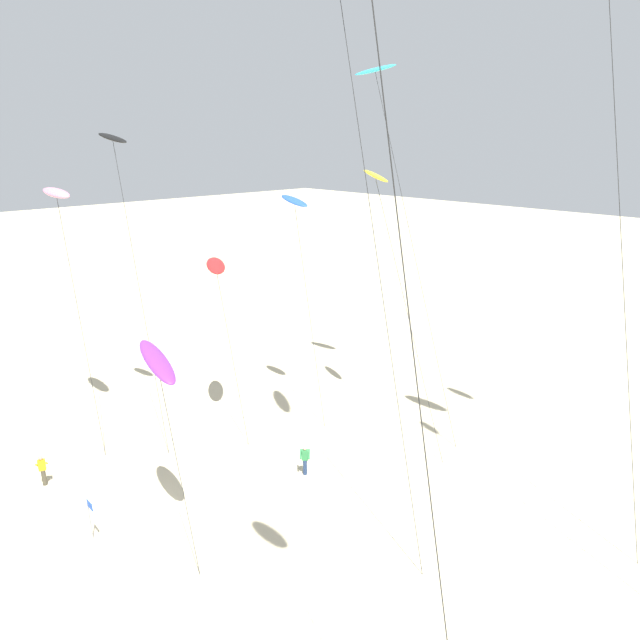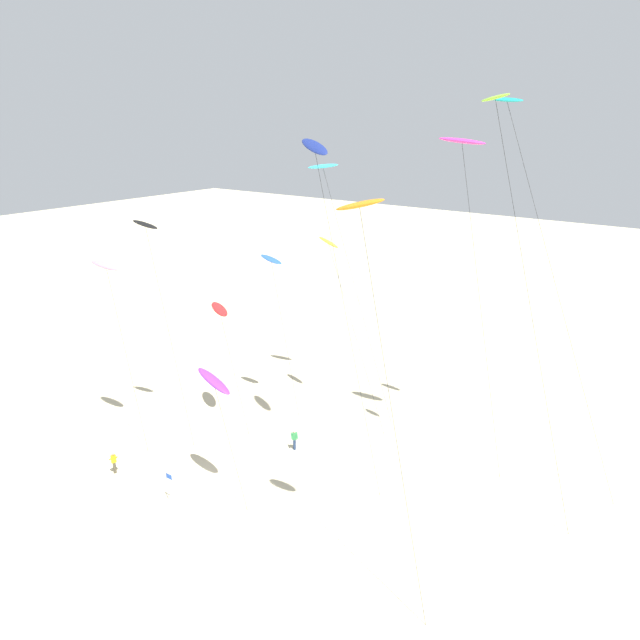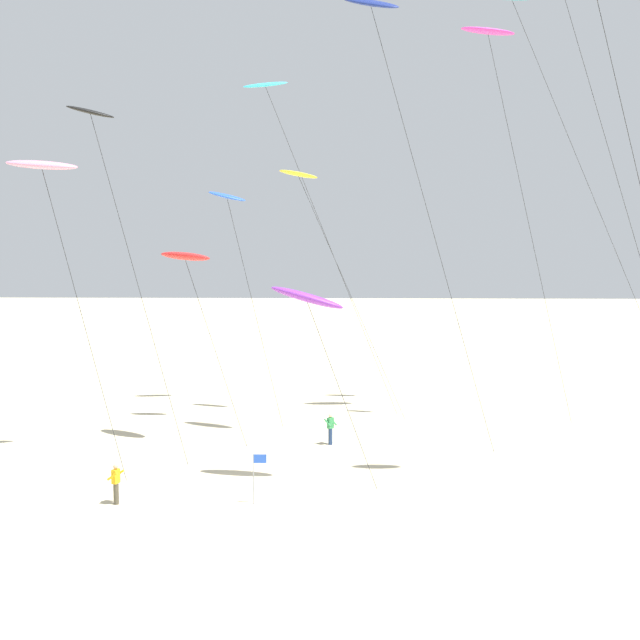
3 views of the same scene
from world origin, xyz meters
The scene contains 14 objects.
ground_plane centered at (0.00, 0.00, 0.00)m, with size 260.00×260.00×0.00m, color beige.
kite_navy centered at (5.23, 8.28, 22.59)m, with size 8.04×2.31×23.49m.
kite_yellow centered at (1.14, 15.70, 14.71)m, with size 7.85×1.95×15.34m.
kite_magenta centered at (12.29, 15.02, 22.92)m, with size 6.89×1.60×23.40m.
kite_purple centered at (2.27, 1.10, 8.28)m, with size 4.76×1.38×8.97m.
kite_cyan centered at (-1.03, 17.95, 20.39)m, with size 9.84×2.17×21.06m.
kite_teal centered at (14.42, 17.45, 24.90)m, with size 11.81×2.45×25.92m.
kite_black centered at (-8.18, 4.94, 16.62)m, with size 5.79×1.43×17.28m.
kite_red centered at (-4.51, 8.49, 9.98)m, with size 4.97×2.68×10.38m.
kite_pink centered at (-9.59, 2.11, 14.07)m, with size 5.34×1.16×14.49m.
kite_blue centered at (-2.91, 13.15, 13.25)m, with size 4.37×1.00×13.83m.
kite_flyer_nearest centered at (3.16, 8.28, 0.89)m, with size 0.73×0.73×1.67m.
kite_flyer_middle centered at (-5.42, -1.95, 0.89)m, with size 0.66×0.67×1.67m.
marker_flag centered at (0.34, -1.77, 1.49)m, with size 0.57×0.05×2.10m.
Camera 3 is at (3.91, -33.85, 10.51)m, focal length 45.32 mm.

